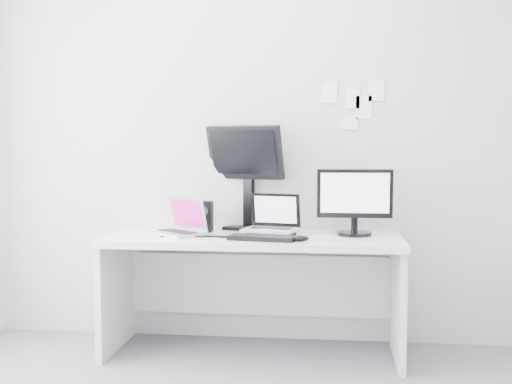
# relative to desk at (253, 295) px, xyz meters

# --- Properties ---
(back_wall) EXTENTS (3.60, 0.00, 3.60)m
(back_wall) POSITION_rel_desk_xyz_m (0.00, 0.35, 0.99)
(back_wall) COLOR #BABDBF
(back_wall) RESTS_ON ground
(desk) EXTENTS (1.80, 0.70, 0.73)m
(desk) POSITION_rel_desk_xyz_m (0.00, 0.00, 0.00)
(desk) COLOR white
(desk) RESTS_ON ground
(macbook) EXTENTS (0.41, 0.40, 0.25)m
(macbook) POSITION_rel_desk_xyz_m (-0.48, -0.01, 0.49)
(macbook) COLOR silver
(macbook) RESTS_ON desk
(speaker) EXTENTS (0.11, 0.11, 0.20)m
(speaker) POSITION_rel_desk_xyz_m (-0.33, 0.17, 0.46)
(speaker) COLOR black
(speaker) RESTS_ON desk
(dell_laptop) EXTENTS (0.36, 0.31, 0.26)m
(dell_laptop) POSITION_rel_desk_xyz_m (0.10, 0.03, 0.50)
(dell_laptop) COLOR silver
(dell_laptop) RESTS_ON desk
(rear_monitor) EXTENTS (0.54, 0.34, 0.70)m
(rear_monitor) POSITION_rel_desk_xyz_m (-0.08, 0.30, 0.71)
(rear_monitor) COLOR black
(rear_monitor) RESTS_ON desk
(samsung_monitor) EXTENTS (0.46, 0.22, 0.42)m
(samsung_monitor) POSITION_rel_desk_xyz_m (0.61, 0.10, 0.58)
(samsung_monitor) COLOR black
(samsung_monitor) RESTS_ON desk
(keyboard) EXTENTS (0.41, 0.20, 0.03)m
(keyboard) POSITION_rel_desk_xyz_m (0.07, -0.17, 0.38)
(keyboard) COLOR black
(keyboard) RESTS_ON desk
(mouse) EXTENTS (0.12, 0.10, 0.03)m
(mouse) POSITION_rel_desk_xyz_m (0.30, -0.19, 0.38)
(mouse) COLOR black
(mouse) RESTS_ON desk
(wall_note_0) EXTENTS (0.10, 0.00, 0.14)m
(wall_note_0) POSITION_rel_desk_xyz_m (0.45, 0.34, 1.26)
(wall_note_0) COLOR white
(wall_note_0) RESTS_ON back_wall
(wall_note_1) EXTENTS (0.09, 0.00, 0.13)m
(wall_note_1) POSITION_rel_desk_xyz_m (0.60, 0.34, 1.22)
(wall_note_1) COLOR white
(wall_note_1) RESTS_ON back_wall
(wall_note_2) EXTENTS (0.10, 0.00, 0.14)m
(wall_note_2) POSITION_rel_desk_xyz_m (0.75, 0.34, 1.26)
(wall_note_2) COLOR white
(wall_note_2) RESTS_ON back_wall
(wall_note_3) EXTENTS (0.11, 0.00, 0.08)m
(wall_note_3) POSITION_rel_desk_xyz_m (0.58, 0.34, 1.05)
(wall_note_3) COLOR white
(wall_note_3) RESTS_ON back_wall
(wall_note_4) EXTENTS (0.10, 0.00, 0.15)m
(wall_note_4) POSITION_rel_desk_xyz_m (0.67, 0.34, 1.16)
(wall_note_4) COLOR white
(wall_note_4) RESTS_ON back_wall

